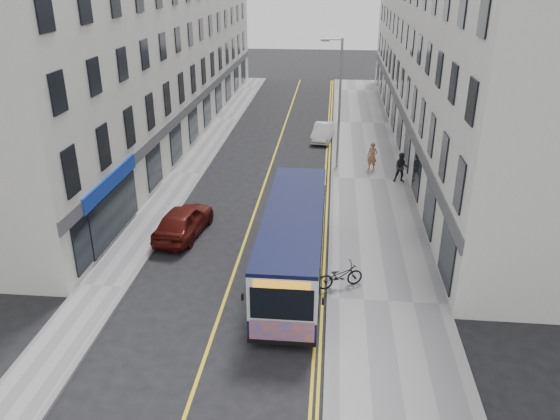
% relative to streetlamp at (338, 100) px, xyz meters
% --- Properties ---
extents(ground, '(140.00, 140.00, 0.00)m').
position_rel_streetlamp_xyz_m(ground, '(-4.17, -14.00, -4.38)').
color(ground, black).
rests_on(ground, ground).
extents(pavement_east, '(4.50, 64.00, 0.12)m').
position_rel_streetlamp_xyz_m(pavement_east, '(2.08, -2.00, -4.32)').
color(pavement_east, gray).
rests_on(pavement_east, ground).
extents(pavement_west, '(2.00, 64.00, 0.12)m').
position_rel_streetlamp_xyz_m(pavement_west, '(-9.17, -2.00, -4.32)').
color(pavement_west, gray).
rests_on(pavement_west, ground).
extents(kerb_east, '(0.18, 64.00, 0.13)m').
position_rel_streetlamp_xyz_m(kerb_east, '(-0.17, -2.00, -4.32)').
color(kerb_east, slate).
rests_on(kerb_east, ground).
extents(kerb_west, '(0.18, 64.00, 0.13)m').
position_rel_streetlamp_xyz_m(kerb_west, '(-8.17, -2.00, -4.32)').
color(kerb_west, slate).
rests_on(kerb_west, ground).
extents(road_centre_line, '(0.12, 64.00, 0.01)m').
position_rel_streetlamp_xyz_m(road_centre_line, '(-4.17, -2.00, -4.38)').
color(road_centre_line, gold).
rests_on(road_centre_line, ground).
extents(road_dbl_yellow_inner, '(0.10, 64.00, 0.01)m').
position_rel_streetlamp_xyz_m(road_dbl_yellow_inner, '(-0.62, -2.00, -4.38)').
color(road_dbl_yellow_inner, gold).
rests_on(road_dbl_yellow_inner, ground).
extents(road_dbl_yellow_outer, '(0.10, 64.00, 0.01)m').
position_rel_streetlamp_xyz_m(road_dbl_yellow_outer, '(-0.42, -2.00, -4.38)').
color(road_dbl_yellow_outer, gold).
rests_on(road_dbl_yellow_outer, ground).
extents(terrace_east, '(6.00, 46.00, 13.00)m').
position_rel_streetlamp_xyz_m(terrace_east, '(7.33, 7.00, 2.12)').
color(terrace_east, silver).
rests_on(terrace_east, ground).
extents(terrace_west, '(6.00, 46.00, 13.00)m').
position_rel_streetlamp_xyz_m(terrace_west, '(-13.17, 7.00, 2.12)').
color(terrace_west, beige).
rests_on(terrace_west, ground).
extents(streetlamp, '(1.32, 0.18, 8.00)m').
position_rel_streetlamp_xyz_m(streetlamp, '(0.00, 0.00, 0.00)').
color(streetlamp, gray).
rests_on(streetlamp, ground).
extents(city_bus, '(2.36, 10.08, 2.93)m').
position_rel_streetlamp_xyz_m(city_bus, '(-1.69, -13.42, -2.78)').
color(city_bus, black).
rests_on(city_bus, ground).
extents(bicycle, '(2.00, 1.36, 0.99)m').
position_rel_streetlamp_xyz_m(bicycle, '(0.23, -14.38, -3.77)').
color(bicycle, black).
rests_on(bicycle, pavement_east).
extents(pedestrian_near, '(0.76, 0.65, 1.77)m').
position_rel_streetlamp_xyz_m(pedestrian_near, '(2.23, -0.38, -3.38)').
color(pedestrian_near, '#986045').
rests_on(pedestrian_near, pavement_east).
extents(pedestrian_far, '(0.87, 0.69, 1.77)m').
position_rel_streetlamp_xyz_m(pedestrian_far, '(3.83, -2.33, -3.38)').
color(pedestrian_far, black).
rests_on(pedestrian_far, pavement_east).
extents(car_white, '(1.77, 3.89, 1.24)m').
position_rel_streetlamp_xyz_m(car_white, '(-0.97, 6.19, -3.76)').
color(car_white, silver).
rests_on(car_white, ground).
extents(car_maroon, '(2.31, 4.56, 1.49)m').
position_rel_streetlamp_xyz_m(car_maroon, '(-7.15, -10.23, -3.64)').
color(car_maroon, '#4F110D').
rests_on(car_maroon, ground).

